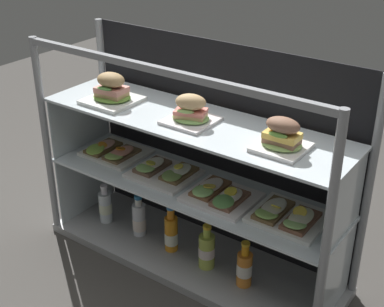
{
  "coord_description": "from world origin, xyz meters",
  "views": [
    {
      "loc": [
        1.13,
        -1.58,
        1.51
      ],
      "look_at": [
        0.0,
        0.0,
        0.53
      ],
      "focal_mm": 51.29,
      "sensor_mm": 36.0,
      "label": 1
    }
  ],
  "objects_px": {
    "juice_bottle_back_center": "(171,233)",
    "juice_bottle_back_left": "(207,250)",
    "plated_roll_sandwich_left_of_center": "(282,138)",
    "open_sandwich_tray_center": "(113,151)",
    "open_sandwich_tray_far_right": "(220,195)",
    "open_sandwich_tray_near_right_corner": "(287,216)",
    "plated_roll_sandwich_center": "(191,112)",
    "juice_bottle_back_right": "(106,206)",
    "open_sandwich_tray_right_of_center": "(164,171)",
    "juice_bottle_front_fourth": "(244,268)",
    "plated_roll_sandwich_far_right": "(112,92)",
    "juice_bottle_near_post": "(139,219)"
  },
  "relations": [
    {
      "from": "open_sandwich_tray_center",
      "to": "juice_bottle_back_left",
      "type": "xyz_separation_m",
      "value": [
        0.55,
        -0.05,
        -0.28
      ]
    },
    {
      "from": "open_sandwich_tray_center",
      "to": "open_sandwich_tray_near_right_corner",
      "type": "height_order",
      "value": "open_sandwich_tray_near_right_corner"
    },
    {
      "from": "juice_bottle_near_post",
      "to": "juice_bottle_back_left",
      "type": "height_order",
      "value": "same"
    },
    {
      "from": "plated_roll_sandwich_left_of_center",
      "to": "open_sandwich_tray_far_right",
      "type": "xyz_separation_m",
      "value": [
        -0.24,
        0.01,
        -0.32
      ]
    },
    {
      "from": "open_sandwich_tray_center",
      "to": "juice_bottle_back_right",
      "type": "height_order",
      "value": "open_sandwich_tray_center"
    },
    {
      "from": "open_sandwich_tray_center",
      "to": "juice_bottle_back_right",
      "type": "bearing_deg",
      "value": -127.89
    },
    {
      "from": "open_sandwich_tray_near_right_corner",
      "to": "juice_bottle_back_center",
      "type": "relative_size",
      "value": 1.2
    },
    {
      "from": "juice_bottle_back_center",
      "to": "juice_bottle_back_left",
      "type": "relative_size",
      "value": 1.09
    },
    {
      "from": "open_sandwich_tray_right_of_center",
      "to": "open_sandwich_tray_center",
      "type": "bearing_deg",
      "value": 177.04
    },
    {
      "from": "juice_bottle_back_right",
      "to": "juice_bottle_back_center",
      "type": "height_order",
      "value": "juice_bottle_back_center"
    },
    {
      "from": "plated_roll_sandwich_far_right",
      "to": "juice_bottle_back_center",
      "type": "relative_size",
      "value": 0.93
    },
    {
      "from": "plated_roll_sandwich_far_right",
      "to": "plated_roll_sandwich_center",
      "type": "bearing_deg",
      "value": 2.96
    },
    {
      "from": "open_sandwich_tray_near_right_corner",
      "to": "juice_bottle_back_left",
      "type": "relative_size",
      "value": 1.3
    },
    {
      "from": "juice_bottle_front_fourth",
      "to": "open_sandwich_tray_near_right_corner",
      "type": "bearing_deg",
      "value": 13.13
    },
    {
      "from": "plated_roll_sandwich_left_of_center",
      "to": "open_sandwich_tray_center",
      "type": "height_order",
      "value": "plated_roll_sandwich_left_of_center"
    },
    {
      "from": "open_sandwich_tray_right_of_center",
      "to": "open_sandwich_tray_near_right_corner",
      "type": "bearing_deg",
      "value": -0.62
    },
    {
      "from": "plated_roll_sandwich_left_of_center",
      "to": "juice_bottle_front_fourth",
      "type": "xyz_separation_m",
      "value": [
        -0.11,
        -0.01,
        -0.6
      ]
    },
    {
      "from": "juice_bottle_front_fourth",
      "to": "plated_roll_sandwich_left_of_center",
      "type": "bearing_deg",
      "value": 5.42
    },
    {
      "from": "open_sandwich_tray_far_right",
      "to": "juice_bottle_front_fourth",
      "type": "height_order",
      "value": "open_sandwich_tray_far_right"
    },
    {
      "from": "open_sandwich_tray_far_right",
      "to": "juice_bottle_front_fourth",
      "type": "xyz_separation_m",
      "value": [
        0.13,
        -0.02,
        -0.28
      ]
    },
    {
      "from": "open_sandwich_tray_center",
      "to": "open_sandwich_tray_right_of_center",
      "type": "xyz_separation_m",
      "value": [
        0.3,
        -0.02,
        0.0
      ]
    },
    {
      "from": "juice_bottle_back_left",
      "to": "plated_roll_sandwich_left_of_center",
      "type": "bearing_deg",
      "value": 0.49
    },
    {
      "from": "plated_roll_sandwich_left_of_center",
      "to": "plated_roll_sandwich_far_right",
      "type": "bearing_deg",
      "value": -179.15
    },
    {
      "from": "juice_bottle_back_left",
      "to": "plated_roll_sandwich_far_right",
      "type": "bearing_deg",
      "value": -178.93
    },
    {
      "from": "open_sandwich_tray_right_of_center",
      "to": "juice_bottle_near_post",
      "type": "relative_size",
      "value": 1.31
    },
    {
      "from": "open_sandwich_tray_near_right_corner",
      "to": "juice_bottle_back_left",
      "type": "distance_m",
      "value": 0.44
    },
    {
      "from": "plated_roll_sandwich_left_of_center",
      "to": "juice_bottle_back_right",
      "type": "distance_m",
      "value": 1.07
    },
    {
      "from": "open_sandwich_tray_right_of_center",
      "to": "juice_bottle_back_right",
      "type": "bearing_deg",
      "value": -175.25
    },
    {
      "from": "plated_roll_sandwich_center",
      "to": "juice_bottle_back_left",
      "type": "bearing_deg",
      "value": -7.03
    },
    {
      "from": "plated_roll_sandwich_left_of_center",
      "to": "juice_bottle_near_post",
      "type": "xyz_separation_m",
      "value": [
        -0.68,
        0.01,
        -0.6
      ]
    },
    {
      "from": "open_sandwich_tray_far_right",
      "to": "open_sandwich_tray_near_right_corner",
      "type": "height_order",
      "value": "open_sandwich_tray_near_right_corner"
    },
    {
      "from": "plated_roll_sandwich_far_right",
      "to": "juice_bottle_near_post",
      "type": "relative_size",
      "value": 1.01
    },
    {
      "from": "juice_bottle_back_center",
      "to": "plated_roll_sandwich_far_right",
      "type": "bearing_deg",
      "value": -176.8
    },
    {
      "from": "plated_roll_sandwich_far_right",
      "to": "juice_bottle_back_center",
      "type": "xyz_separation_m",
      "value": [
        0.28,
        0.02,
        -0.6
      ]
    },
    {
      "from": "open_sandwich_tray_center",
      "to": "juice_bottle_back_center",
      "type": "bearing_deg",
      "value": -6.65
    },
    {
      "from": "plated_roll_sandwich_center",
      "to": "juice_bottle_back_right",
      "type": "relative_size",
      "value": 0.94
    },
    {
      "from": "plated_roll_sandwich_far_right",
      "to": "open_sandwich_tray_center",
      "type": "distance_m",
      "value": 0.33
    },
    {
      "from": "juice_bottle_front_fourth",
      "to": "open_sandwich_tray_center",
      "type": "bearing_deg",
      "value": 175.61
    },
    {
      "from": "plated_roll_sandwich_center",
      "to": "juice_bottle_near_post",
      "type": "xyz_separation_m",
      "value": [
        -0.29,
        0.0,
        -0.6
      ]
    },
    {
      "from": "open_sandwich_tray_near_right_corner",
      "to": "juice_bottle_back_right",
      "type": "xyz_separation_m",
      "value": [
        -0.92,
        -0.02,
        -0.28
      ]
    },
    {
      "from": "plated_roll_sandwich_far_right",
      "to": "open_sandwich_tray_far_right",
      "type": "relative_size",
      "value": 0.77
    },
    {
      "from": "plated_roll_sandwich_left_of_center",
      "to": "juice_bottle_front_fourth",
      "type": "distance_m",
      "value": 0.61
    },
    {
      "from": "plated_roll_sandwich_far_right",
      "to": "juice_bottle_front_fourth",
      "type": "bearing_deg",
      "value": 0.08
    },
    {
      "from": "plated_roll_sandwich_far_right",
      "to": "juice_bottle_back_right",
      "type": "height_order",
      "value": "plated_roll_sandwich_far_right"
    },
    {
      "from": "juice_bottle_back_left",
      "to": "open_sandwich_tray_center",
      "type": "bearing_deg",
      "value": 174.95
    },
    {
      "from": "open_sandwich_tray_center",
      "to": "juice_bottle_back_left",
      "type": "bearing_deg",
      "value": -5.05
    },
    {
      "from": "open_sandwich_tray_far_right",
      "to": "juice_bottle_back_left",
      "type": "bearing_deg",
      "value": -171.66
    },
    {
      "from": "juice_bottle_back_right",
      "to": "juice_bottle_back_center",
      "type": "bearing_deg",
      "value": 0.37
    },
    {
      "from": "open_sandwich_tray_center",
      "to": "juice_bottle_front_fourth",
      "type": "relative_size",
      "value": 1.31
    },
    {
      "from": "open_sandwich_tray_right_of_center",
      "to": "open_sandwich_tray_near_right_corner",
      "type": "distance_m",
      "value": 0.58
    }
  ]
}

